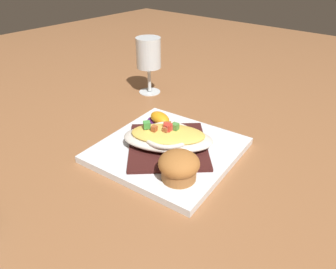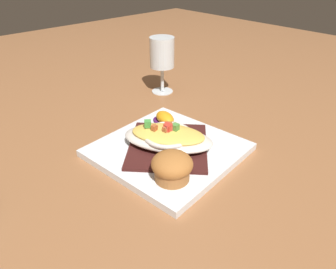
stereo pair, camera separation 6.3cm
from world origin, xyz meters
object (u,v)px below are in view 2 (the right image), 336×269
(stemmed_glass, at_px, (162,56))
(muffin, at_px, (172,167))
(square_plate, at_px, (168,150))
(gratin_dish, at_px, (168,137))
(orange_garnish, at_px, (164,118))

(stemmed_glass, bearing_deg, muffin, 140.05)
(square_plate, xyz_separation_m, gratin_dish, (0.00, -0.00, 0.03))
(muffin, height_order, stemmed_glass, stemmed_glass)
(muffin, distance_m, stemmed_glass, 0.43)
(muffin, xyz_separation_m, stemmed_glass, (0.33, -0.28, 0.07))
(square_plate, relative_size, orange_garnish, 3.74)
(square_plate, bearing_deg, stemmed_glass, -40.19)
(gratin_dish, height_order, orange_garnish, gratin_dish)
(muffin, relative_size, stemmed_glass, 0.46)
(square_plate, distance_m, orange_garnish, 0.11)
(gratin_dish, xyz_separation_m, muffin, (-0.08, 0.07, 0.00))
(square_plate, relative_size, stemmed_glass, 1.66)
(stemmed_glass, bearing_deg, orange_garnish, 139.01)
(square_plate, height_order, gratin_dish, gratin_dish)
(square_plate, height_order, orange_garnish, orange_garnish)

